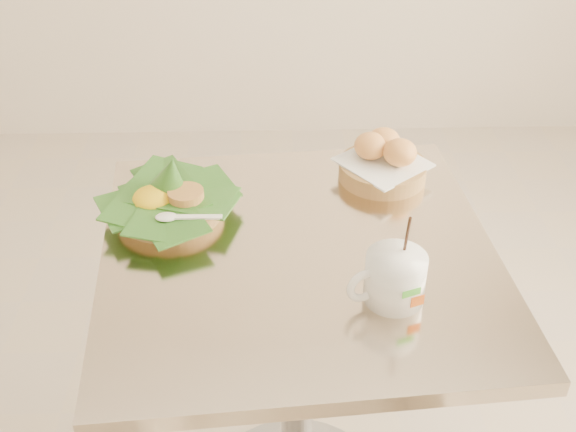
{
  "coord_description": "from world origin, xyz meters",
  "views": [
    {
      "loc": [
        0.12,
        -1.07,
        1.54
      ],
      "look_at": [
        0.15,
        -0.05,
        0.82
      ],
      "focal_mm": 45.0,
      "sensor_mm": 36.0,
      "label": 1
    }
  ],
  "objects_px": {
    "cafe_table": "(298,340)",
    "rice_basket": "(169,198)",
    "coffee_mug": "(394,277)",
    "bread_basket": "(383,161)"
  },
  "relations": [
    {
      "from": "cafe_table",
      "to": "coffee_mug",
      "type": "relative_size",
      "value": 4.43
    },
    {
      "from": "cafe_table",
      "to": "rice_basket",
      "type": "height_order",
      "value": "rice_basket"
    },
    {
      "from": "cafe_table",
      "to": "rice_basket",
      "type": "distance_m",
      "value": 0.37
    },
    {
      "from": "rice_basket",
      "to": "coffee_mug",
      "type": "xyz_separation_m",
      "value": [
        0.39,
        -0.26,
        0.01
      ]
    },
    {
      "from": "cafe_table",
      "to": "bread_basket",
      "type": "bearing_deg",
      "value": 53.28
    },
    {
      "from": "cafe_table",
      "to": "bread_basket",
      "type": "distance_m",
      "value": 0.4
    },
    {
      "from": "cafe_table",
      "to": "rice_basket",
      "type": "bearing_deg",
      "value": 152.4
    },
    {
      "from": "rice_basket",
      "to": "coffee_mug",
      "type": "relative_size",
      "value": 1.5
    },
    {
      "from": "rice_basket",
      "to": "coffee_mug",
      "type": "height_order",
      "value": "coffee_mug"
    },
    {
      "from": "cafe_table",
      "to": "rice_basket",
      "type": "relative_size",
      "value": 2.95
    }
  ]
}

